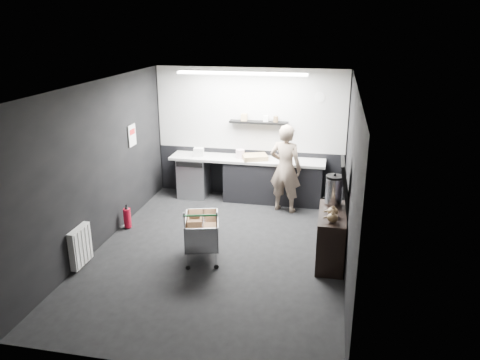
# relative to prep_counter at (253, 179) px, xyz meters

# --- Properties ---
(floor) EXTENTS (5.50, 5.50, 0.00)m
(floor) POSITION_rel_prep_counter_xyz_m (-0.14, -2.42, -0.46)
(floor) COLOR black
(floor) RESTS_ON ground
(ceiling) EXTENTS (5.50, 5.50, 0.00)m
(ceiling) POSITION_rel_prep_counter_xyz_m (-0.14, -2.42, 2.24)
(ceiling) COLOR silver
(ceiling) RESTS_ON wall_back
(wall_back) EXTENTS (5.50, 0.00, 5.50)m
(wall_back) POSITION_rel_prep_counter_xyz_m (-0.14, 0.33, 0.89)
(wall_back) COLOR black
(wall_back) RESTS_ON floor
(wall_front) EXTENTS (5.50, 0.00, 5.50)m
(wall_front) POSITION_rel_prep_counter_xyz_m (-0.14, -5.17, 0.89)
(wall_front) COLOR black
(wall_front) RESTS_ON floor
(wall_left) EXTENTS (0.00, 5.50, 5.50)m
(wall_left) POSITION_rel_prep_counter_xyz_m (-2.14, -2.42, 0.89)
(wall_left) COLOR black
(wall_left) RESTS_ON floor
(wall_right) EXTENTS (0.00, 5.50, 5.50)m
(wall_right) POSITION_rel_prep_counter_xyz_m (1.86, -2.42, 0.89)
(wall_right) COLOR black
(wall_right) RESTS_ON floor
(kitchen_wall_panel) EXTENTS (3.95, 0.02, 1.70)m
(kitchen_wall_panel) POSITION_rel_prep_counter_xyz_m (-0.14, 0.31, 1.39)
(kitchen_wall_panel) COLOR #B9B9B4
(kitchen_wall_panel) RESTS_ON wall_back
(dado_panel) EXTENTS (3.95, 0.02, 1.00)m
(dado_panel) POSITION_rel_prep_counter_xyz_m (-0.14, 0.31, 0.04)
(dado_panel) COLOR black
(dado_panel) RESTS_ON wall_back
(floating_shelf) EXTENTS (1.20, 0.22, 0.04)m
(floating_shelf) POSITION_rel_prep_counter_xyz_m (0.06, 0.20, 1.16)
(floating_shelf) COLOR black
(floating_shelf) RESTS_ON wall_back
(wall_clock) EXTENTS (0.20, 0.03, 0.20)m
(wall_clock) POSITION_rel_prep_counter_xyz_m (1.26, 0.30, 1.69)
(wall_clock) COLOR silver
(wall_clock) RESTS_ON wall_back
(poster) EXTENTS (0.02, 0.30, 0.40)m
(poster) POSITION_rel_prep_counter_xyz_m (-2.12, -1.12, 1.09)
(poster) COLOR white
(poster) RESTS_ON wall_left
(poster_red_band) EXTENTS (0.02, 0.22, 0.10)m
(poster_red_band) POSITION_rel_prep_counter_xyz_m (-2.11, -1.12, 1.16)
(poster_red_band) COLOR red
(poster_red_band) RESTS_ON poster
(radiator) EXTENTS (0.10, 0.50, 0.60)m
(radiator) POSITION_rel_prep_counter_xyz_m (-2.08, -3.32, -0.11)
(radiator) COLOR silver
(radiator) RESTS_ON wall_left
(ceiling_strip) EXTENTS (2.40, 0.20, 0.04)m
(ceiling_strip) POSITION_rel_prep_counter_xyz_m (-0.14, -0.57, 2.21)
(ceiling_strip) COLOR white
(ceiling_strip) RESTS_ON ceiling
(prep_counter) EXTENTS (3.20, 0.61, 0.90)m
(prep_counter) POSITION_rel_prep_counter_xyz_m (0.00, 0.00, 0.00)
(prep_counter) COLOR black
(prep_counter) RESTS_ON floor
(person) EXTENTS (0.72, 0.56, 1.74)m
(person) POSITION_rel_prep_counter_xyz_m (0.71, -0.45, 0.41)
(person) COLOR beige
(person) RESTS_ON floor
(shopping_cart) EXTENTS (0.71, 0.98, 0.94)m
(shopping_cart) POSITION_rel_prep_counter_xyz_m (-0.35, -2.69, -0.01)
(shopping_cart) COLOR silver
(shopping_cart) RESTS_ON floor
(sideboard) EXTENTS (0.47, 1.09, 1.64)m
(sideboard) POSITION_rel_prep_counter_xyz_m (1.65, -2.35, 0.07)
(sideboard) COLOR black
(sideboard) RESTS_ON floor
(fire_extinguisher) EXTENTS (0.13, 0.13, 0.44)m
(fire_extinguisher) POSITION_rel_prep_counter_xyz_m (-1.99, -1.86, -0.24)
(fire_extinguisher) COLOR #AE0B21
(fire_extinguisher) RESTS_ON floor
(cardboard_box) EXTENTS (0.59, 0.52, 0.10)m
(cardboard_box) POSITION_rel_prep_counter_xyz_m (0.04, -0.05, 0.49)
(cardboard_box) COLOR tan
(cardboard_box) RESTS_ON prep_counter
(pink_tub) EXTENTS (0.18, 0.18, 0.18)m
(pink_tub) POSITION_rel_prep_counter_xyz_m (-0.28, 0.00, 0.53)
(pink_tub) COLOR silver
(pink_tub) RESTS_ON prep_counter
(white_container) EXTENTS (0.22, 0.18, 0.18)m
(white_container) POSITION_rel_prep_counter_xyz_m (-1.15, -0.05, 0.53)
(white_container) COLOR silver
(white_container) RESTS_ON prep_counter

